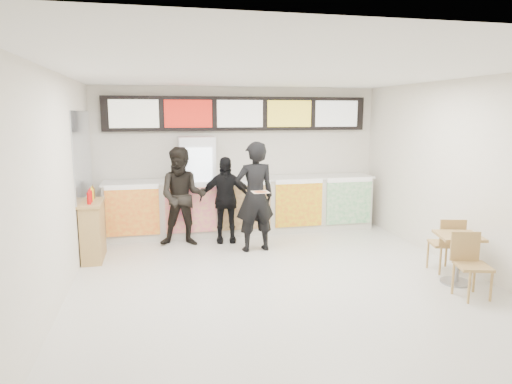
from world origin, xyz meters
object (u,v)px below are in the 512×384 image
object	(u,v)px
customer_mid	(225,200)
customer_left	(183,197)
cafe_table	(458,250)
service_counter	(243,205)
condiment_ledge	(93,230)
drinks_fridge	(197,186)
customer_main	(255,197)

from	to	relation	value
customer_mid	customer_left	bearing A→B (deg)	-168.59
customer_left	cafe_table	bearing A→B (deg)	-28.70
customer_mid	cafe_table	distance (m)	4.17
service_counter	customer_mid	world-z (taller)	customer_mid
cafe_table	condiment_ledge	xyz separation A→B (m)	(-5.31, 2.33, 0.00)
cafe_table	service_counter	bearing A→B (deg)	140.45
drinks_fridge	condiment_ledge	world-z (taller)	drinks_fridge
cafe_table	drinks_fridge	bearing A→B (deg)	149.24
customer_main	customer_left	distance (m)	1.39
service_counter	customer_left	distance (m)	1.48
service_counter	condiment_ledge	world-z (taller)	condiment_ledge
condiment_ledge	drinks_fridge	bearing A→B (deg)	32.94
customer_left	customer_mid	size ratio (longest dim) A/B	1.12
service_counter	condiment_ledge	bearing A→B (deg)	-156.86
customer_left	condiment_ledge	xyz separation A→B (m)	(-1.55, -0.53, -0.41)
service_counter	cafe_table	size ratio (longest dim) A/B	3.61
drinks_fridge	customer_mid	size ratio (longest dim) A/B	1.21
service_counter	drinks_fridge	bearing A→B (deg)	179.01
customer_main	cafe_table	xyz separation A→B (m)	(2.53, -2.23, -0.48)
drinks_fridge	cafe_table	xyz separation A→B (m)	(3.43, -3.55, -0.49)
customer_main	customer_left	world-z (taller)	customer_main
drinks_fridge	customer_left	world-z (taller)	drinks_fridge
condiment_ledge	service_counter	bearing A→B (deg)	23.14
drinks_fridge	customer_main	xyz separation A→B (m)	(0.90, -1.32, -0.01)
drinks_fridge	customer_mid	world-z (taller)	drinks_fridge
drinks_fridge	condiment_ledge	size ratio (longest dim) A/B	1.68
customer_left	cafe_table	distance (m)	4.75
cafe_table	customer_left	bearing A→B (deg)	158.07
customer_mid	condiment_ledge	bearing A→B (deg)	-158.77
drinks_fridge	customer_left	distance (m)	0.78
cafe_table	customer_mid	bearing A→B (deg)	150.73
drinks_fridge	cafe_table	bearing A→B (deg)	-46.05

